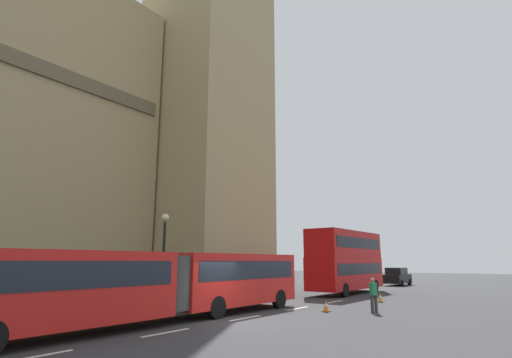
% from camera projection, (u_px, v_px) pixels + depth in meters
% --- Properties ---
extents(ground_plane, '(160.00, 160.00, 0.00)m').
position_uv_depth(ground_plane, '(230.00, 321.00, 16.93)').
color(ground_plane, '#333335').
extents(lane_centre_marking, '(25.20, 0.16, 0.01)m').
position_uv_depth(lane_centre_marking, '(210.00, 325.00, 15.96)').
color(lane_centre_marking, silver).
rests_on(lane_centre_marking, ground_plane).
extents(articulated_bus, '(17.27, 2.54, 2.90)m').
position_uv_depth(articulated_bus, '(165.00, 280.00, 16.89)').
color(articulated_bus, red).
rests_on(articulated_bus, ground_plane).
extents(double_decker_bus, '(9.44, 2.54, 4.90)m').
position_uv_depth(double_decker_bus, '(346.00, 259.00, 31.73)').
color(double_decker_bus, '#B20F0F').
rests_on(double_decker_bus, ground_plane).
extents(sedan_lead, '(4.40, 1.86, 1.85)m').
position_uv_depth(sedan_lead, '(397.00, 277.00, 42.01)').
color(sedan_lead, black).
rests_on(sedan_lead, ground_plane).
extents(traffic_cone_west, '(0.36, 0.36, 0.58)m').
position_uv_depth(traffic_cone_west, '(326.00, 306.00, 20.01)').
color(traffic_cone_west, black).
rests_on(traffic_cone_west, ground_plane).
extents(traffic_cone_middle, '(0.36, 0.36, 0.58)m').
position_uv_depth(traffic_cone_middle, '(380.00, 298.00, 24.76)').
color(traffic_cone_middle, black).
rests_on(traffic_cone_middle, ground_plane).
extents(street_lamp, '(0.44, 0.44, 5.27)m').
position_uv_depth(street_lamp, '(164.00, 252.00, 22.65)').
color(street_lamp, black).
rests_on(street_lamp, ground_plane).
extents(pedestrian_near_cones, '(0.45, 0.45, 1.69)m').
position_uv_depth(pedestrian_near_cones, '(373.00, 294.00, 19.74)').
color(pedestrian_near_cones, '#333333').
rests_on(pedestrian_near_cones, ground_plane).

